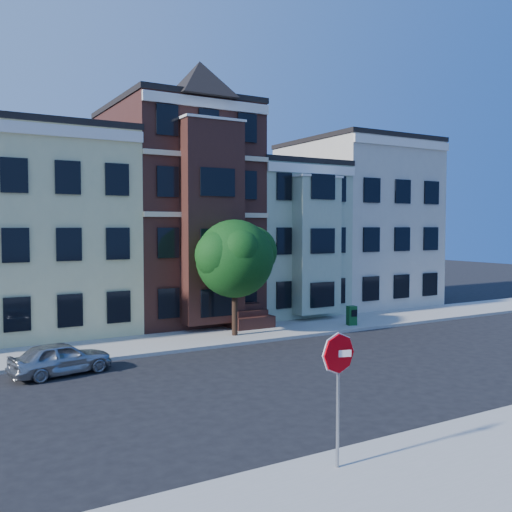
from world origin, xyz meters
TOP-DOWN VIEW (x-y plane):
  - ground at (0.00, 0.00)m, footprint 120.00×120.00m
  - far_sidewalk at (0.00, 8.00)m, footprint 60.00×4.00m
  - house_yellow at (-7.00, 14.50)m, footprint 7.00×9.00m
  - house_brown at (0.00, 14.50)m, footprint 7.00×9.00m
  - house_green at (6.50, 14.50)m, footprint 6.00×9.00m
  - house_cream at (13.50, 14.50)m, footprint 8.00×9.00m
  - street_tree at (0.23, 7.62)m, footprint 7.88×7.88m
  - parked_car at (-8.46, 4.84)m, footprint 3.82×2.10m
  - newspaper_box at (6.96, 6.98)m, footprint 0.53×0.49m
  - stop_sign at (-4.99, -6.83)m, footprint 0.92×0.40m

SIDE VIEW (x-z plane):
  - ground at x=0.00m, z-range 0.00..0.00m
  - far_sidewalk at x=0.00m, z-range 0.00..0.15m
  - parked_car at x=-8.46m, z-range 0.00..1.23m
  - newspaper_box at x=6.96m, z-range 0.15..1.17m
  - stop_sign at x=-4.99m, z-range 0.15..3.50m
  - street_tree at x=0.23m, z-range 0.15..7.06m
  - house_green at x=6.50m, z-range 0.00..9.00m
  - house_yellow at x=-7.00m, z-range 0.00..10.00m
  - house_cream at x=13.50m, z-range 0.00..11.00m
  - house_brown at x=0.00m, z-range 0.00..12.00m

